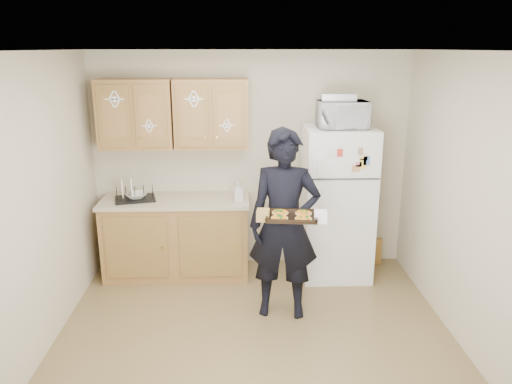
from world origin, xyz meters
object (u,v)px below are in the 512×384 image
at_px(microwave, 342,115).
at_px(dish_rack, 135,192).
at_px(refrigerator, 336,203).
at_px(baking_tray, 292,217).
at_px(person, 284,225).

height_order(microwave, dish_rack, microwave).
xyz_separation_m(refrigerator, baking_tray, (-0.63, -1.17, 0.25)).
distance_m(person, baking_tray, 0.35).
distance_m(refrigerator, microwave, 0.99).
height_order(baking_tray, microwave, microwave).
relative_size(refrigerator, dish_rack, 3.97).
bearing_deg(microwave, person, -132.51).
height_order(refrigerator, person, person).
xyz_separation_m(baking_tray, dish_rack, (-1.61, 1.21, -0.11)).
xyz_separation_m(person, baking_tray, (0.04, -0.30, 0.18)).
distance_m(microwave, dish_rack, 2.41).
relative_size(baking_tray, microwave, 0.86).
xyz_separation_m(microwave, dish_rack, (-2.25, 0.09, -0.86)).
xyz_separation_m(baking_tray, microwave, (0.64, 1.12, 0.74)).
height_order(person, baking_tray, person).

